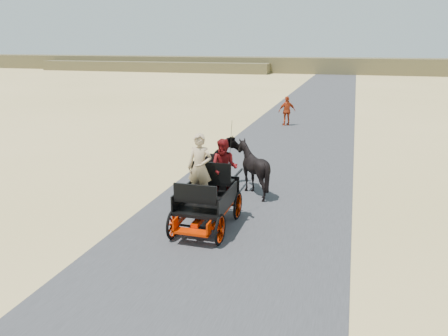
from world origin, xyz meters
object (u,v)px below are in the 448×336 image
(horse_right, at_px, (253,168))
(pedestrian, at_px, (287,111))
(horse_left, at_px, (220,166))
(carriage, at_px, (207,214))

(horse_right, relative_size, pedestrian, 0.98)
(horse_right, xyz_separation_m, pedestrian, (-0.73, 12.37, 0.01))
(horse_right, bearing_deg, pedestrian, -86.63)
(horse_left, bearing_deg, pedestrian, -91.73)
(pedestrian, bearing_deg, carriage, 65.39)
(carriage, height_order, horse_right, horse_right)
(carriage, distance_m, pedestrian, 15.38)
(horse_left, distance_m, horse_right, 1.10)
(carriage, relative_size, horse_left, 1.20)
(pedestrian, bearing_deg, horse_left, 63.00)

